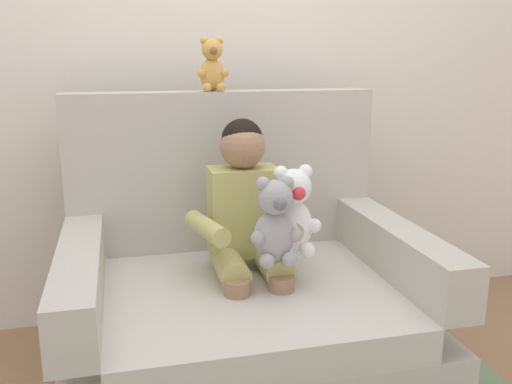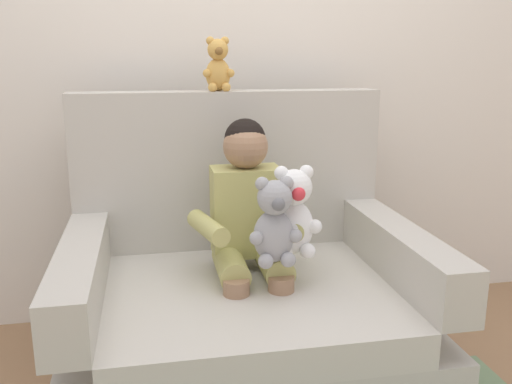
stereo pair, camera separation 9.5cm
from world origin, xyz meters
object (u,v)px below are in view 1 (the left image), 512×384
(seated_child, at_px, (247,219))
(plush_white, at_px, (293,213))
(armchair, at_px, (242,301))
(plush_grey, at_px, (275,223))
(plush_honey_on_backrest, at_px, (212,66))

(seated_child, height_order, plush_white, seated_child)
(armchair, height_order, plush_white, armchair)
(plush_grey, distance_m, plush_honey_on_backrest, 0.75)
(seated_child, bearing_deg, plush_grey, -73.44)
(plush_grey, bearing_deg, armchair, 104.43)
(plush_white, bearing_deg, armchair, 151.05)
(seated_child, distance_m, plush_grey, 0.21)
(seated_child, xyz_separation_m, plush_honey_on_backrest, (-0.06, 0.34, 0.55))
(plush_honey_on_backrest, bearing_deg, plush_white, -67.25)
(seated_child, relative_size, plush_white, 2.51)
(plush_white, distance_m, plush_honey_on_backrest, 0.72)
(armchair, xyz_separation_m, plush_white, (0.16, -0.10, 0.37))
(seated_child, height_order, plush_grey, seated_child)
(armchair, distance_m, plush_honey_on_backrest, 0.94)
(plush_grey, xyz_separation_m, plush_white, (0.09, 0.07, 0.01))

